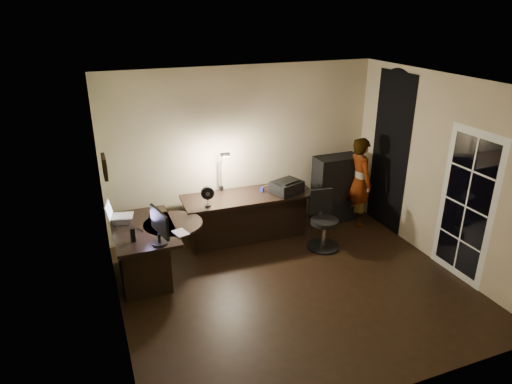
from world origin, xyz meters
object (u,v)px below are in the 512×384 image
object	(u,v)px
cabinet	(336,189)
monitor	(159,232)
desk_right	(248,217)
office_chair	(325,221)
person	(359,182)
desk_left	(146,252)

from	to	relation	value
cabinet	monitor	world-z (taller)	cabinet
desk_right	office_chair	distance (m)	1.21
cabinet	person	bearing A→B (deg)	-43.89
monitor	person	size ratio (longest dim) A/B	0.33
desk_right	office_chair	world-z (taller)	office_chair
desk_left	cabinet	bearing A→B (deg)	11.13
desk_left	desk_right	world-z (taller)	desk_right
desk_left	monitor	bearing A→B (deg)	-75.92
desk_left	cabinet	world-z (taller)	cabinet
office_chair	person	xyz separation A→B (m)	(0.97, 0.56, 0.31)
desk_left	cabinet	xyz separation A→B (m)	(3.38, 0.66, 0.20)
monitor	person	xyz separation A→B (m)	(3.54, 0.91, -0.16)
desk_right	office_chair	xyz separation A→B (m)	(0.99, -0.69, 0.07)
person	cabinet	bearing A→B (deg)	48.47
desk_right	cabinet	distance (m)	1.69
cabinet	person	xyz separation A→B (m)	(0.29, -0.27, 0.19)
monitor	office_chair	bearing A→B (deg)	-5.07
person	desk_left	bearing A→B (deg)	97.95
office_chair	person	bearing A→B (deg)	37.44
desk_right	person	xyz separation A→B (m)	(1.96, -0.13, 0.38)
office_chair	desk_left	bearing A→B (deg)	-176.42
person	office_chair	bearing A→B (deg)	122.08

